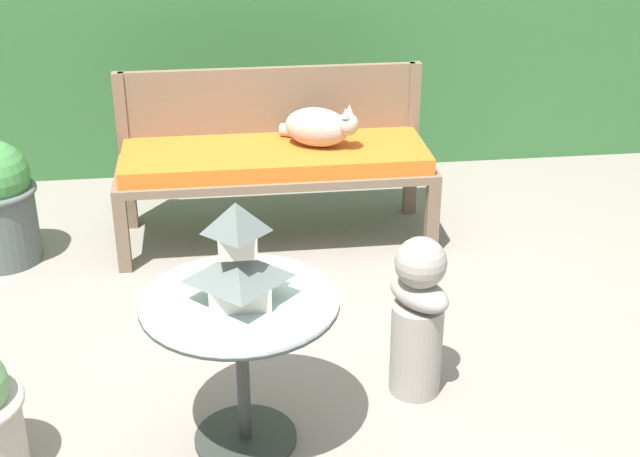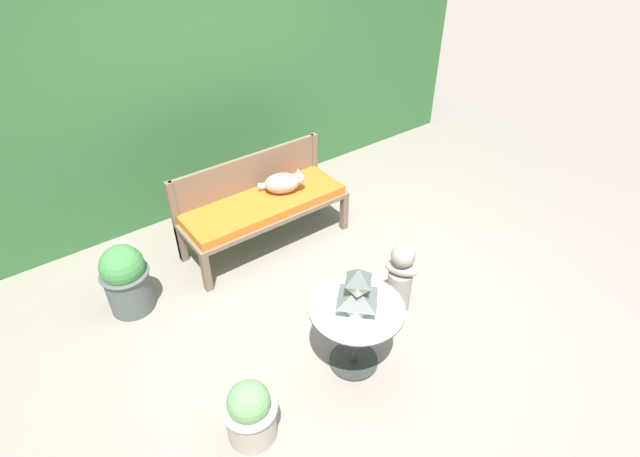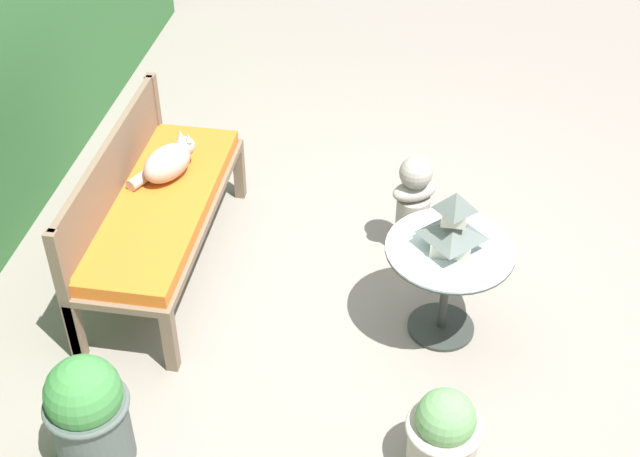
{
  "view_description": "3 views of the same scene",
  "coord_description": "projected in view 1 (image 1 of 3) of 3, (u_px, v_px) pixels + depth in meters",
  "views": [
    {
      "loc": [
        -0.27,
        -2.94,
        1.95
      ],
      "look_at": [
        0.13,
        0.17,
        0.46
      ],
      "focal_mm": 50.0,
      "sensor_mm": 36.0,
      "label": 1
    },
    {
      "loc": [
        -1.78,
        -2.19,
        2.9
      ],
      "look_at": [
        0.05,
        0.25,
        0.63
      ],
      "focal_mm": 28.0,
      "sensor_mm": 36.0,
      "label": 2
    },
    {
      "loc": [
        -3.56,
        -0.42,
        3.33
      ],
      "look_at": [
        -0.08,
        0.16,
        0.48
      ],
      "focal_mm": 50.0,
      "sensor_mm": 36.0,
      "label": 3
    }
  ],
  "objects": [
    {
      "name": "garden_bust",
      "position": [
        418.0,
        316.0,
        3.16
      ],
      "size": [
        0.26,
        0.3,
        0.62
      ],
      "rotation": [
        0.0,
        0.0,
        -1.04
      ],
      "color": "gray",
      "rests_on": "ground"
    },
    {
      "name": "pagoda_birdhouse",
      "position": [
        238.0,
        259.0,
        2.73
      ],
      "size": [
        0.26,
        0.26,
        0.33
      ],
      "color": "beige",
      "rests_on": "patio_table"
    },
    {
      "name": "garden_bench",
      "position": [
        275.0,
        163.0,
        4.26
      ],
      "size": [
        1.51,
        0.54,
        0.48
      ],
      "color": "brown",
      "rests_on": "ground"
    },
    {
      "name": "ground",
      "position": [
        293.0,
        354.0,
        3.5
      ],
      "size": [
        30.0,
        30.0,
        0.0
      ],
      "primitive_type": "plane",
      "color": "gray"
    },
    {
      "name": "patio_table",
      "position": [
        241.0,
        332.0,
        2.84
      ],
      "size": [
        0.63,
        0.63,
        0.55
      ],
      "color": "#2D332D",
      "rests_on": "ground"
    },
    {
      "name": "cat",
      "position": [
        319.0,
        127.0,
        4.23
      ],
      "size": [
        0.37,
        0.35,
        0.21
      ],
      "rotation": [
        0.0,
        0.0,
        -0.45
      ],
      "color": "#A89989",
      "rests_on": "garden_bench"
    },
    {
      "name": "bench_backrest",
      "position": [
        270.0,
        111.0,
        4.41
      ],
      "size": [
        1.51,
        0.06,
        0.8
      ],
      "color": "brown",
      "rests_on": "ground"
    }
  ]
}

